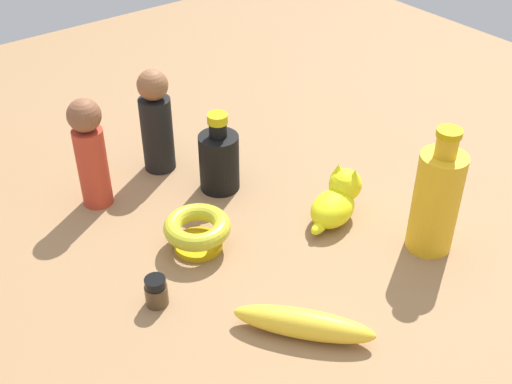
# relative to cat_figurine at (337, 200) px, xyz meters

# --- Properties ---
(ground) EXTENTS (2.00, 2.00, 0.00)m
(ground) POSITION_rel_cat_figurine_xyz_m (0.11, -0.07, -0.04)
(ground) COLOR #936D47
(cat_figurine) EXTENTS (0.13, 0.09, 0.09)m
(cat_figurine) POSITION_rel_cat_figurine_xyz_m (0.00, 0.00, 0.00)
(cat_figurine) COLOR yellow
(cat_figurine) RESTS_ON ground
(nail_polish_jar) EXTENTS (0.03, 0.03, 0.05)m
(nail_polish_jar) POSITION_rel_cat_figurine_xyz_m (0.34, -0.01, -0.02)
(nail_polish_jar) COLOR #4F3A23
(nail_polish_jar) RESTS_ON ground
(bottle_short) EXTENTS (0.07, 0.07, 0.15)m
(bottle_short) POSITION_rel_cat_figurine_xyz_m (0.10, -0.19, 0.02)
(bottle_short) COLOR black
(bottle_short) RESTS_ON ground
(person_figure_adult) EXTENTS (0.07, 0.07, 0.20)m
(person_figure_adult) POSITION_rel_cat_figurine_xyz_m (0.15, -0.32, 0.06)
(person_figure_adult) COLOR black
(person_figure_adult) RESTS_ON ground
(person_figure_child) EXTENTS (0.06, 0.06, 0.20)m
(person_figure_child) POSITION_rel_cat_figurine_xyz_m (0.30, -0.29, 0.06)
(person_figure_child) COLOR #BE3A26
(person_figure_child) RESTS_ON ground
(bowl) EXTENTS (0.11, 0.11, 0.05)m
(bowl) POSITION_rel_cat_figurine_xyz_m (0.22, -0.08, -0.00)
(bowl) COLOR gold
(bowl) RESTS_ON ground
(bottle_tall) EXTENTS (0.07, 0.07, 0.21)m
(bottle_tall) POSITION_rel_cat_figurine_xyz_m (-0.07, 0.14, 0.05)
(bottle_tall) COLOR gold
(bottle_tall) RESTS_ON ground
(banana) EXTENTS (0.15, 0.18, 0.04)m
(banana) POSITION_rel_cat_figurine_xyz_m (0.21, 0.16, -0.02)
(banana) COLOR yellow
(banana) RESTS_ON ground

